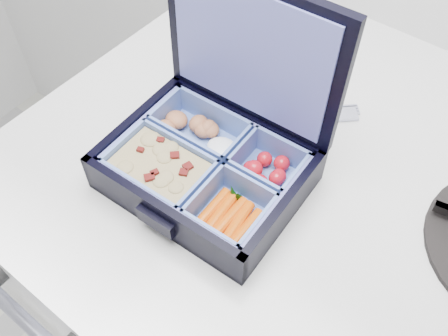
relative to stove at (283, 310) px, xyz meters
The scene contains 4 objects.
stove is the anchor object (origin of this frame).
bento_box 0.54m from the stove, 122.19° to the right, with size 0.21×0.16×0.05m, color black, non-canonical shape.
burner_grate_rear 0.56m from the stove, 147.09° to the left, with size 0.17×0.17×0.02m, color black.
fork 0.51m from the stove, behind, with size 0.02×0.17×0.01m, color #A9ACC6, non-canonical shape.
Camera 1 is at (-0.19, 1.27, 1.46)m, focal length 40.00 mm.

